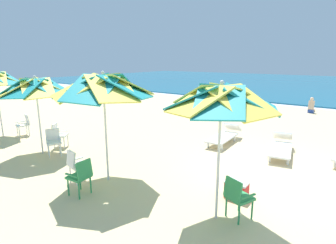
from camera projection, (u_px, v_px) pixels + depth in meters
name	position (u px, v px, depth m)	size (l,w,h in m)	color
ground_plane	(271.00, 175.00, 7.38)	(80.00, 80.00, 0.00)	beige
surf_foam	(329.00, 109.00, 16.90)	(80.00, 0.70, 0.01)	white
beach_umbrella_0	(221.00, 99.00, 4.86)	(2.12, 2.12, 2.73)	silver
plastic_chair_0	(237.00, 196.00, 5.27)	(0.58, 0.60, 0.87)	#2D8C4C
beach_umbrella_1	(103.00, 87.00, 6.54)	(2.48, 2.48, 2.81)	silver
plastic_chair_1	(81.00, 175.00, 6.21)	(0.51, 0.48, 0.87)	#2D8C4C
plastic_chair_2	(77.00, 164.00, 6.86)	(0.52, 0.54, 0.87)	white
beach_umbrella_2	(36.00, 88.00, 8.57)	(2.25, 2.25, 2.59)	silver
plastic_chair_3	(53.00, 140.00, 8.83)	(0.61, 0.59, 0.87)	white
plastic_chair_4	(58.00, 134.00, 9.63)	(0.63, 0.62, 0.87)	white
plastic_chair_6	(24.00, 124.00, 11.13)	(0.53, 0.55, 0.87)	white
sun_lounger_1	(281.00, 147.00, 8.89)	(1.02, 2.22, 0.62)	white
sun_lounger_2	(224.00, 135.00, 10.18)	(0.73, 2.17, 0.62)	white
cooler_box	(236.00, 189.00, 6.15)	(0.50, 0.34, 0.40)	red
beachgoer_seated	(311.00, 107.00, 15.95)	(0.30, 0.93, 0.92)	#2D4CA5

